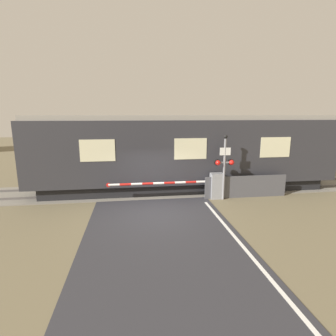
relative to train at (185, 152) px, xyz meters
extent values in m
plane|color=#6B6047|center=(-1.87, -3.35, -2.06)|extent=(80.00, 80.00, 0.00)
cube|color=slate|center=(-1.87, 0.00, -2.04)|extent=(36.00, 3.20, 0.03)
cube|color=#595451|center=(-1.87, -0.72, -1.98)|extent=(36.00, 0.08, 0.10)
cube|color=#595451|center=(-1.87, 0.72, -1.98)|extent=(36.00, 0.08, 0.10)
cube|color=black|center=(0.00, 0.00, -1.76)|extent=(14.67, 2.38, 0.60)
cube|color=#2D2D33|center=(0.00, 0.00, 0.13)|extent=(15.94, 2.80, 3.18)
cube|color=gray|center=(0.00, 0.00, 1.85)|extent=(15.62, 2.58, 0.24)
cube|color=beige|center=(4.38, -1.41, 0.37)|extent=(1.59, 0.02, 1.02)
cube|color=beige|center=(0.00, -1.41, 0.37)|extent=(1.59, 0.02, 1.02)
cube|color=beige|center=(-4.38, -1.41, 0.37)|extent=(1.59, 0.02, 1.02)
cube|color=gray|center=(1.25, -1.78, -1.43)|extent=(0.60, 0.44, 1.26)
cylinder|color=gray|center=(1.25, -1.78, -1.19)|extent=(0.16, 0.16, 0.18)
cylinder|color=red|center=(0.99, -1.78, -1.19)|extent=(0.52, 0.11, 0.11)
cylinder|color=white|center=(0.47, -1.78, -1.19)|extent=(0.52, 0.11, 0.11)
cylinder|color=red|center=(-0.05, -1.78, -1.19)|extent=(0.52, 0.11, 0.11)
cylinder|color=white|center=(-0.57, -1.78, -1.19)|extent=(0.52, 0.11, 0.11)
cylinder|color=red|center=(-1.08, -1.78, -1.19)|extent=(0.52, 0.11, 0.11)
cylinder|color=white|center=(-1.60, -1.78, -1.19)|extent=(0.52, 0.11, 0.11)
cylinder|color=red|center=(-2.12, -1.78, -1.19)|extent=(0.52, 0.11, 0.11)
cylinder|color=white|center=(-2.64, -1.78, -1.19)|extent=(0.52, 0.11, 0.11)
cylinder|color=red|center=(-3.16, -1.78, -1.19)|extent=(0.52, 0.11, 0.11)
cylinder|color=white|center=(-3.67, -1.78, -1.19)|extent=(0.52, 0.11, 0.11)
cylinder|color=red|center=(-3.93, -1.78, -1.19)|extent=(0.20, 0.02, 0.20)
cylinder|color=gray|center=(1.52, -1.99, -0.58)|extent=(0.11, 0.11, 2.95)
cube|color=gray|center=(1.52, -1.99, -0.23)|extent=(0.79, 0.07, 0.07)
sphere|color=red|center=(1.19, -2.04, -0.23)|extent=(0.24, 0.24, 0.24)
sphere|color=red|center=(1.86, -2.04, -0.23)|extent=(0.24, 0.24, 0.24)
cylinder|color=black|center=(1.19, -1.93, -0.23)|extent=(0.30, 0.06, 0.30)
cylinder|color=black|center=(1.86, -1.93, -0.23)|extent=(0.30, 0.06, 0.30)
cube|color=white|center=(1.52, -2.03, 0.30)|extent=(0.52, 0.02, 0.36)
sphere|color=black|center=(1.52, -1.99, 0.99)|extent=(0.18, 0.18, 0.18)
cube|color=#4C4C51|center=(2.74, -1.84, -1.51)|extent=(4.18, 0.06, 1.10)
camera|label=1|loc=(-2.81, -13.70, 2.02)|focal=28.00mm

